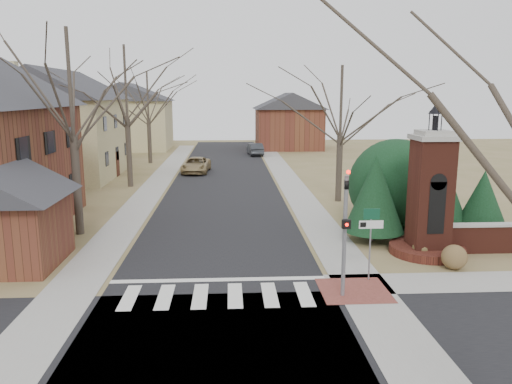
{
  "coord_description": "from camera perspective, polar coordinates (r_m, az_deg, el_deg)",
  "views": [
    {
      "loc": [
        0.45,
        -15.38,
        6.83
      ],
      "look_at": [
        1.6,
        6.0,
        2.62
      ],
      "focal_mm": 35.0,
      "sensor_mm": 36.0,
      "label": 1
    }
  ],
  "objects": [
    {
      "name": "evergreen_mid",
      "position": [
        25.98,
        19.71,
        1.11
      ],
      "size": [
        3.4,
        3.4,
        4.7
      ],
      "color": "#473D33",
      "rests_on": "ground"
    },
    {
      "name": "evergreen_near",
      "position": [
        23.81,
        13.43,
        -0.14
      ],
      "size": [
        2.8,
        2.8,
        4.1
      ],
      "color": "#473D33",
      "rests_on": "ground"
    },
    {
      "name": "sign_post",
      "position": [
        18.76,
        12.97,
        -4.24
      ],
      "size": [
        0.9,
        0.07,
        2.75
      ],
      "color": "slate",
      "rests_on": "ground"
    },
    {
      "name": "curb_apron",
      "position": [
        18.27,
        11.13,
        -11.0
      ],
      "size": [
        2.4,
        2.4,
        0.02
      ],
      "primitive_type": "cube",
      "color": "brown",
      "rests_on": "ground"
    },
    {
      "name": "garage_left",
      "position": [
        22.28,
        -26.76,
        -1.98
      ],
      "size": [
        4.8,
        4.8,
        4.29
      ],
      "color": "brown",
      "rests_on": "ground"
    },
    {
      "name": "distant_car",
      "position": [
        56.8,
        -0.1,
        4.93
      ],
      "size": [
        1.85,
        4.3,
        1.38
      ],
      "primitive_type": "imported",
      "rotation": [
        0.0,
        0.0,
        3.24
      ],
      "color": "#313439",
      "rests_on": "ground"
    },
    {
      "name": "house_distant_left",
      "position": [
        64.64,
        -14.37,
        8.51
      ],
      "size": [
        10.8,
        8.8,
        8.53
      ],
      "color": "#C8BB85",
      "rests_on": "ground"
    },
    {
      "name": "sidewalk_right_main",
      "position": [
        38.3,
        4.08,
        0.85
      ],
      "size": [
        2.0,
        60.0,
        0.02
      ],
      "primitive_type": "cube",
      "color": "gray",
      "rests_on": "ground"
    },
    {
      "name": "sidewalk_left",
      "position": [
        38.42,
        -11.5,
        0.68
      ],
      "size": [
        2.0,
        60.0,
        0.02
      ],
      "primitive_type": "cube",
      "color": "gray",
      "rests_on": "ground"
    },
    {
      "name": "main_street",
      "position": [
        38.0,
        -3.72,
        0.77
      ],
      "size": [
        8.0,
        70.0,
        0.01
      ],
      "primitive_type": "cube",
      "color": "black",
      "rests_on": "ground"
    },
    {
      "name": "stop_bar",
      "position": [
        18.96,
        -4.31,
        -9.99
      ],
      "size": [
        8.0,
        0.35,
        0.02
      ],
      "primitive_type": "cube",
      "color": "silver",
      "rests_on": "ground"
    },
    {
      "name": "house_distant_right",
      "position": [
        63.9,
        3.72,
        8.26
      ],
      "size": [
        8.8,
        8.8,
        7.3
      ],
      "color": "brown",
      "rests_on": "ground"
    },
    {
      "name": "dry_shrub_right",
      "position": [
        21.36,
        21.71,
        -6.93
      ],
      "size": [
        0.99,
        0.99,
        0.99
      ],
      "primitive_type": "sphere",
      "color": "brown",
      "rests_on": "ground"
    },
    {
      "name": "dry_shrub_left",
      "position": [
        22.53,
        18.37,
        -6.09
      ],
      "size": [
        0.76,
        0.76,
        0.76
      ],
      "primitive_type": "sphere",
      "color": "brown",
      "rests_on": "ground"
    },
    {
      "name": "bare_tree_3",
      "position": [
        32.17,
        9.74,
        10.73
      ],
      "size": [
        7.0,
        7.0,
        9.7
      ],
      "color": "#473D33",
      "rests_on": "ground"
    },
    {
      "name": "pickup_truck",
      "position": [
        44.37,
        -6.87,
        3.08
      ],
      "size": [
        2.57,
        4.97,
        1.34
      ],
      "primitive_type": "imported",
      "rotation": [
        0.0,
        0.0,
        -0.07
      ],
      "color": "#937D50",
      "rests_on": "ground"
    },
    {
      "name": "traffic_signal_pole",
      "position": [
        16.95,
        10.16,
        -3.54
      ],
      "size": [
        0.28,
        0.41,
        4.5
      ],
      "color": "slate",
      "rests_on": "ground"
    },
    {
      "name": "bare_tree_0",
      "position": [
        25.51,
        -20.57,
        12.39
      ],
      "size": [
        8.05,
        8.05,
        11.15
      ],
      "color": "#473D33",
      "rests_on": "ground"
    },
    {
      "name": "house_stucco_left",
      "position": [
        44.67,
        -21.49,
        7.5
      ],
      "size": [
        9.8,
        12.8,
        9.28
      ],
      "color": "#C8BB85",
      "rests_on": "ground"
    },
    {
      "name": "crosswalk_zone",
      "position": [
        17.57,
        -4.41,
        -11.75
      ],
      "size": [
        8.0,
        2.2,
        0.02
      ],
      "primitive_type": "cube",
      "color": "silver",
      "rests_on": "ground"
    },
    {
      "name": "brick_gate_monument",
      "position": [
        22.59,
        19.24,
        -1.42
      ],
      "size": [
        3.2,
        3.2,
        6.47
      ],
      "color": "#542318",
      "rests_on": "ground"
    },
    {
      "name": "bare_tree_2",
      "position": [
        51.01,
        -12.3,
        11.11
      ],
      "size": [
        7.35,
        7.35,
        10.19
      ],
      "color": "#473D33",
      "rests_on": "ground"
    },
    {
      "name": "bare_tree_1",
      "position": [
        38.14,
        -14.72,
        12.59
      ],
      "size": [
        8.4,
        8.4,
        11.64
      ],
      "color": "#473D33",
      "rests_on": "ground"
    },
    {
      "name": "ground",
      "position": [
        16.84,
        -4.46,
        -12.83
      ],
      "size": [
        120.0,
        120.0,
        0.0
      ],
      "primitive_type": "plane",
      "color": "brown",
      "rests_on": "ground"
    },
    {
      "name": "cross_street",
      "position": [
        14.15,
        -4.75,
        -17.75
      ],
      "size": [
        120.0,
        8.0,
        0.01
      ],
      "primitive_type": "cube",
      "color": "black",
      "rests_on": "ground"
    },
    {
      "name": "evergreen_mass",
      "position": [
        26.68,
        15.65,
        1.16
      ],
      "size": [
        4.8,
        4.8,
        4.8
      ],
      "primitive_type": "sphere",
      "color": "black",
      "rests_on": "ground"
    },
    {
      "name": "evergreen_far",
      "position": [
        26.07,
        24.51,
        -0.79
      ],
      "size": [
        2.4,
        2.4,
        3.3
      ],
      "color": "#473D33",
      "rests_on": "ground"
    }
  ]
}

